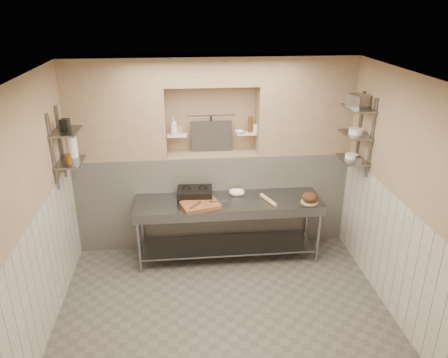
{
  "coord_description": "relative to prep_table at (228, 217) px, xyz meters",
  "views": [
    {
      "loc": [
        -0.43,
        -4.27,
        3.5
      ],
      "look_at": [
        0.09,
        0.9,
        1.35
      ],
      "focal_mm": 35.0,
      "sensor_mm": 36.0,
      "label": 1
    }
  ],
  "objects": [
    {
      "name": "jug_left",
      "position": [
        -2.02,
        0.03,
        1.11
      ],
      "size": [
        0.14,
        0.14,
        0.28
      ],
      "primitive_type": "cylinder",
      "color": "white",
      "rests_on": "wall_shelf_left_lower"
    },
    {
      "name": "wall_shelf_right_mid",
      "position": [
        1.66,
        -0.13,
        1.21
      ],
      "size": [
        0.3,
        0.5,
        0.02
      ],
      "primitive_type": "cube",
      "color": "slate",
      "rests_on": "wall_right"
    },
    {
      "name": "shelf_rail_left_b",
      "position": [
        -2.15,
        -0.33,
        1.16
      ],
      "size": [
        0.03,
        0.03,
        0.95
      ],
      "primitive_type": "cube",
      "color": "slate",
      "rests_on": "wall_left"
    },
    {
      "name": "wainscot_right",
      "position": [
        1.81,
        -1.18,
        0.06
      ],
      "size": [
        0.02,
        3.9,
        1.4
      ],
      "primitive_type": "cube",
      "color": "silver",
      "rests_on": "floor"
    },
    {
      "name": "canister_right",
      "position": [
        1.66,
        -0.35,
        0.92
      ],
      "size": [
        0.1,
        0.1,
        0.1
      ],
      "primitive_type": "cylinder",
      "color": "gray",
      "rests_on": "wall_shelf_right_lower"
    },
    {
      "name": "condiment_b",
      "position": [
        0.37,
        0.58,
        1.18
      ],
      "size": [
        0.05,
        0.05,
        0.21
      ],
      "primitive_type": "cylinder",
      "color": "#573312",
      "rests_on": "alcove_shelf_right"
    },
    {
      "name": "mixing_bowl",
      "position": [
        0.14,
        0.19,
        0.28
      ],
      "size": [
        0.23,
        0.23,
        0.05
      ],
      "primitive_type": "imported",
      "rotation": [
        0.0,
        0.0,
        -0.09
      ],
      "color": "white",
      "rests_on": "prep_table"
    },
    {
      "name": "prep_table",
      "position": [
        0.0,
        0.0,
        0.0
      ],
      "size": [
        2.6,
        0.7,
        0.9
      ],
      "color": "gray",
      "rests_on": "floor"
    },
    {
      "name": "wall_shelf_left_lower",
      "position": [
        -2.02,
        -0.13,
        0.96
      ],
      "size": [
        0.3,
        0.5,
        0.02
      ],
      "primitive_type": "cube",
      "color": "slate",
      "rests_on": "wall_left"
    },
    {
      "name": "knife_blade",
      "position": [
        -0.13,
        -0.1,
        0.31
      ],
      "size": [
        0.28,
        0.05,
        0.01
      ],
      "primitive_type": "cube",
      "rotation": [
        0.0,
        0.0,
        0.05
      ],
      "color": "gray",
      "rests_on": "cutting_board"
    },
    {
      "name": "tongs",
      "position": [
        -0.46,
        -0.2,
        0.31
      ],
      "size": [
        0.17,
        0.2,
        0.02
      ],
      "primitive_type": "cylinder",
      "rotation": [
        1.57,
        0.0,
        -0.66
      ],
      "color": "gray",
      "rests_on": "cutting_board"
    },
    {
      "name": "shelf_rail_left_a",
      "position": [
        -2.15,
        0.07,
        1.16
      ],
      "size": [
        0.03,
        0.03,
        0.95
      ],
      "primitive_type": "cube",
      "color": "slate",
      "rests_on": "wall_left"
    },
    {
      "name": "jar_left",
      "position": [
        -2.02,
        -0.22,
        1.03
      ],
      "size": [
        0.08,
        0.08,
        0.12
      ],
      "primitive_type": "cylinder",
      "color": "#573312",
      "rests_on": "wall_shelf_left_lower"
    },
    {
      "name": "rolling_pin",
      "position": [
        0.55,
        -0.08,
        0.29
      ],
      "size": [
        0.18,
        0.37,
        0.06
      ],
      "primitive_type": "cylinder",
      "rotation": [
        1.57,
        0.0,
        0.36
      ],
      "color": "tan",
      "rests_on": "prep_table"
    },
    {
      "name": "backwall_pillar_left",
      "position": [
        -1.5,
        0.57,
        1.46
      ],
      "size": [
        1.35,
        0.4,
        1.4
      ],
      "primitive_type": "cube",
      "color": "tan",
      "rests_on": "backwall_lower"
    },
    {
      "name": "backwall_header",
      "position": [
        -0.18,
        0.57,
        1.96
      ],
      "size": [
        1.3,
        0.4,
        0.4
      ],
      "primitive_type": "cube",
      "color": "tan",
      "rests_on": "backwall_lower"
    },
    {
      "name": "bowl_right_mid",
      "position": [
        1.66,
        -0.14,
        1.25
      ],
      "size": [
        0.18,
        0.18,
        0.07
      ],
      "primitive_type": "cylinder",
      "color": "white",
      "rests_on": "wall_shelf_right_mid"
    },
    {
      "name": "bread_board",
      "position": [
        1.11,
        -0.16,
        0.26
      ],
      "size": [
        0.24,
        0.24,
        0.01
      ],
      "primitive_type": "cylinder",
      "color": "tan",
      "rests_on": "prep_table"
    },
    {
      "name": "condiment_c",
      "position": [
        0.45,
        0.55,
        1.13
      ],
      "size": [
        0.07,
        0.07,
        0.12
      ],
      "primitive_type": "cylinder",
      "color": "white",
      "rests_on": "alcove_shelf_right"
    },
    {
      "name": "wall_back",
      "position": [
        -0.18,
        0.82,
        0.76
      ],
      "size": [
        4.0,
        0.1,
        2.8
      ],
      "primitive_type": "cube",
      "color": "tan",
      "rests_on": "ground"
    },
    {
      "name": "jar_alcove",
      "position": [
        -0.64,
        0.59,
        1.13
      ],
      "size": [
        0.08,
        0.08,
        0.12
      ],
      "primitive_type": "cube",
      "color": "tan",
      "rests_on": "alcove_shelf_left"
    },
    {
      "name": "ceiling",
      "position": [
        -0.18,
        -1.18,
        2.21
      ],
      "size": [
        4.0,
        3.9,
        0.1
      ],
      "primitive_type": "cube",
      "color": "silver",
      "rests_on": "ground"
    },
    {
      "name": "wall_front",
      "position": [
        -0.18,
        -3.18,
        0.76
      ],
      "size": [
        4.0,
        0.1,
        2.8
      ],
      "primitive_type": "cube",
      "color": "tan",
      "rests_on": "ground"
    },
    {
      "name": "floor",
      "position": [
        -0.18,
        -1.18,
        -0.69
      ],
      "size": [
        4.0,
        3.9,
        0.1
      ],
      "primitive_type": "cube",
      "color": "#5A5650",
      "rests_on": "ground"
    },
    {
      "name": "bottle_soap",
      "position": [
        -0.72,
        0.54,
        1.19
      ],
      "size": [
        0.12,
        0.12,
        0.25
      ],
      "primitive_type": "imported",
      "rotation": [
        0.0,
        0.0,
        -0.29
      ],
      "color": "white",
      "rests_on": "alcove_shelf_left"
    },
    {
      "name": "hanging_steel",
      "position": [
        -0.18,
        0.72,
        1.14
      ],
      "size": [
        0.02,
        0.02,
        0.3
      ],
      "primitive_type": "cylinder",
      "color": "black",
      "rests_on": "utensil_rail"
    },
    {
      "name": "box_left_upper",
      "position": [
        -2.02,
        -0.14,
        1.44
      ],
      "size": [
        0.12,
        0.12,
        0.14
      ],
      "primitive_type": "cube",
      "rotation": [
        0.0,
        0.0,
        -0.15
      ],
      "color": "black",
      "rests_on": "wall_shelf_left_upper"
    },
    {
      "name": "splash_panel",
      "position": [
        -0.18,
        0.67,
        1.0
      ],
      "size": [
        0.6,
        0.08,
        0.45
      ],
      "primitive_type": "cube",
      "rotation": [
        -0.14,
        0.0,
        0.0
      ],
      "color": "#383330",
      "rests_on": "alcove_sill"
    },
    {
      "name": "alcove_shelf_right",
      "position": [
        0.32,
        0.57,
        1.06
      ],
      "size": [
        0.28,
        0.16,
        0.02
      ],
      "primitive_type": "cube",
      "color": "white",
      "rests_on": "backwall_lower"
    },
    {
      "name": "wall_shelf_right_upper",
      "position": [
        1.66,
        -0.13,
        1.56
      ],
      "size": [
        0.3,
        0.5,
        0.03
      ],
      "primitive_type": "cube",
      "color": "slate",
      "rests_on": "wall_right"
    },
    {
      "name": "utensil_rail",
      "position": [
        -0.18,
        0.74,
        1.31
      ],
      "size": [
        0.7,
        0.02,
        0.02
      ],
      "primitive_type": "cylinder",
      "rotation": [
        0.0,
        1.57,
        0.0
      ],
      "color": "gray",
      "rests_on": "wall_back"
    },
    {
      "name": "backwall_lower",
      "position": [
        -0.18,
        0.57,
        0.06
      ],
      "size": [
        4.0,
        0.4,
        1.4
      ],
      "primitive_type": "cube",
      "color": "silver",
      "rests_on": "floor"
    },
    {
      "name": "wall_right",
      "position": [
        1.87,
        -1.18,
        0.76
      ],
      "size": [
        0.1,
        3.9,
        2.8
      ],
      "primitive_type": "cube",
      "color": "tan",
      "rests_on": "ground"
    },
    {
      "name": "shelf_rail_right_a",
      "position": [
        1.8,
        0.07,
        1.21
      ],
      "size": [
        0.03,
        0.03,
        1.05
      ],
      "primitive_type": "cube",
      "color": "slate",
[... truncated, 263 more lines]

